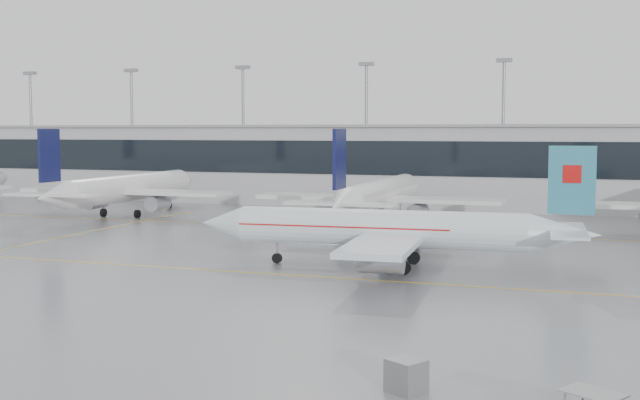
% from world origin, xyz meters
% --- Properties ---
extents(ground, '(320.00, 320.00, 0.00)m').
position_xyz_m(ground, '(0.00, 0.00, 0.00)').
color(ground, gray).
rests_on(ground, ground).
extents(taxi_line_main, '(120.00, 0.25, 0.01)m').
position_xyz_m(taxi_line_main, '(0.00, 0.00, 0.01)').
color(taxi_line_main, gold).
rests_on(taxi_line_main, ground).
extents(taxi_line_north, '(120.00, 0.25, 0.01)m').
position_xyz_m(taxi_line_north, '(0.00, 30.00, 0.01)').
color(taxi_line_north, gold).
rests_on(taxi_line_north, ground).
extents(taxi_line_cross, '(0.25, 60.00, 0.01)m').
position_xyz_m(taxi_line_cross, '(-30.00, 15.00, 0.01)').
color(taxi_line_cross, gold).
rests_on(taxi_line_cross, ground).
extents(terminal, '(180.00, 15.00, 12.00)m').
position_xyz_m(terminal, '(0.00, 62.00, 6.00)').
color(terminal, '#A7A7AB').
rests_on(terminal, ground).
extents(terminal_glass, '(180.00, 0.20, 5.00)m').
position_xyz_m(terminal_glass, '(0.00, 54.45, 7.50)').
color(terminal_glass, black).
rests_on(terminal_glass, ground).
extents(terminal_roof, '(182.00, 16.00, 0.40)m').
position_xyz_m(terminal_roof, '(0.00, 62.00, 12.20)').
color(terminal_roof, gray).
rests_on(terminal_roof, ground).
extents(light_masts, '(156.40, 1.00, 22.60)m').
position_xyz_m(light_masts, '(0.00, 68.00, 13.34)').
color(light_masts, gray).
rests_on(light_masts, ground).
extents(air_canada_jet, '(33.90, 26.45, 10.35)m').
position_xyz_m(air_canada_jet, '(8.80, 5.66, 3.24)').
color(air_canada_jet, silver).
rests_on(air_canada_jet, ground).
extents(parked_jet_b, '(29.64, 36.96, 11.72)m').
position_xyz_m(parked_jet_b, '(-35.00, 33.69, 3.71)').
color(parked_jet_b, silver).
rests_on(parked_jet_b, ground).
extents(parked_jet_c, '(29.64, 36.96, 11.72)m').
position_xyz_m(parked_jet_c, '(-0.00, 33.69, 3.71)').
color(parked_jet_c, silver).
rests_on(parked_jet_c, ground).
extents(gse_unit, '(1.98, 1.94, 1.49)m').
position_xyz_m(gse_unit, '(16.65, -25.23, 0.74)').
color(gse_unit, slate).
rests_on(gse_unit, ground).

